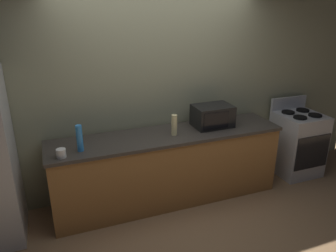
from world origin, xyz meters
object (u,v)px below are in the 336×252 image
Objects in this scene: microwave at (212,116)px; bottle_spray_cleaner at (80,138)px; stove_range at (297,143)px; bottle_hand_soap at (174,125)px; mug_white at (61,153)px.

bottle_spray_cleaner reaches higher than microwave.
stove_range is 2.02m from bottle_hand_soap.
microwave reaches higher than stove_range.
mug_white is at bearing -173.59° from bottle_hand_soap.
bottle_hand_soap is (-1.94, -0.06, 0.56)m from stove_range.
bottle_hand_soap reaches higher than mug_white.
microwave is at bearing 10.73° from bottle_hand_soap.
stove_range is 3.09m from bottle_spray_cleaner.
microwave is at bearing 7.73° from mug_white.
bottle_hand_soap is at bearing 6.41° from mug_white.
microwave is 5.02× the size of mug_white.
mug_white is at bearing -156.27° from bottle_spray_cleaner.
bottle_spray_cleaner is 3.01× the size of mug_white.
mug_white is (-1.85, -0.25, -0.09)m from microwave.
bottle_spray_cleaner is 1.15× the size of bottle_hand_soap.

